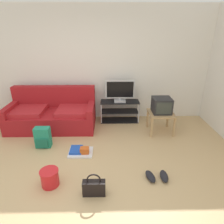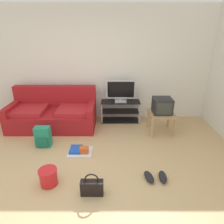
# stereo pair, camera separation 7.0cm
# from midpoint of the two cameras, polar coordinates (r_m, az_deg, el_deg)

# --- Properties ---
(ground_plane) EXTENTS (9.00, 9.80, 0.02)m
(ground_plane) POSITION_cam_midpoint_polar(r_m,az_deg,el_deg) (3.23, -11.11, -19.04)
(ground_plane) COLOR tan
(wall_back) EXTENTS (9.00, 0.10, 2.70)m
(wall_back) POSITION_cam_midpoint_polar(r_m,az_deg,el_deg) (4.91, -7.10, 13.48)
(wall_back) COLOR silver
(wall_back) RESTS_ON ground_plane
(couch) EXTENTS (1.96, 0.94, 0.90)m
(couch) POSITION_cam_midpoint_polar(r_m,az_deg,el_deg) (4.79, -16.36, -0.38)
(couch) COLOR maroon
(couch) RESTS_ON ground_plane
(tv_stand) EXTENTS (0.95, 0.36, 0.52)m
(tv_stand) POSITION_cam_midpoint_polar(r_m,az_deg,el_deg) (4.88, 2.85, 0.25)
(tv_stand) COLOR black
(tv_stand) RESTS_ON ground_plane
(flat_tv) EXTENTS (0.69, 0.22, 0.53)m
(flat_tv) POSITION_cam_midpoint_polar(r_m,az_deg,el_deg) (4.68, 2.99, 6.06)
(flat_tv) COLOR #B2B2B7
(flat_tv) RESTS_ON tv_stand
(side_table) EXTENTS (0.54, 0.54, 0.46)m
(side_table) POSITION_cam_midpoint_polar(r_m,az_deg,el_deg) (4.42, 14.67, -1.12)
(side_table) COLOR tan
(side_table) RESTS_ON ground_plane
(crt_tv) EXTENTS (0.39, 0.38, 0.33)m
(crt_tv) POSITION_cam_midpoint_polar(r_m,az_deg,el_deg) (4.35, 14.93, 1.81)
(crt_tv) COLOR #232326
(crt_tv) RESTS_ON side_table
(backpack) EXTENTS (0.29, 0.23, 0.41)m
(backpack) POSITION_cam_midpoint_polar(r_m,az_deg,el_deg) (4.06, -19.09, -6.89)
(backpack) COLOR #238466
(backpack) RESTS_ON ground_plane
(handbag) EXTENTS (0.32, 0.11, 0.35)m
(handbag) POSITION_cam_midpoint_polar(r_m,az_deg,el_deg) (2.89, -5.18, -21.04)
(handbag) COLOR black
(handbag) RESTS_ON ground_plane
(cleaning_bucket) EXTENTS (0.27, 0.27, 0.26)m
(cleaning_bucket) POSITION_cam_midpoint_polar(r_m,az_deg,el_deg) (3.15, -17.52, -17.56)
(cleaning_bucket) COLOR red
(cleaning_bucket) RESTS_ON ground_plane
(sneakers_pair) EXTENTS (0.37, 0.29, 0.09)m
(sneakers_pair) POSITION_cam_midpoint_polar(r_m,az_deg,el_deg) (3.23, 13.34, -18.00)
(sneakers_pair) COLOR black
(sneakers_pair) RESTS_ON ground_plane
(floor_tray) EXTENTS (0.45, 0.35, 0.14)m
(floor_tray) POSITION_cam_midpoint_polar(r_m,az_deg,el_deg) (3.76, -8.86, -11.18)
(floor_tray) COLOR silver
(floor_tray) RESTS_ON ground_plane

